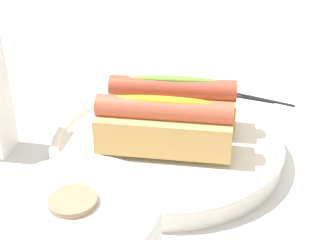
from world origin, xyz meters
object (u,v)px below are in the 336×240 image
at_px(hotdog_back, 164,126).
at_px(chopstick_near, 202,90).
at_px(serving_bowl, 168,144).
at_px(chopstick_far, 223,90).
at_px(hotdog_front, 171,103).

xyz_separation_m(hotdog_back, chopstick_near, (0.03, -0.21, -0.05)).
bearing_deg(hotdog_back, serving_bowl, -76.09).
bearing_deg(chopstick_far, hotdog_front, 89.77).
bearing_deg(chopstick_far, hotdog_back, 94.48).
xyz_separation_m(serving_bowl, chopstick_near, (0.02, -0.18, -0.01)).
relative_size(hotdog_back, chopstick_near, 0.72).
relative_size(serving_bowl, hotdog_front, 1.73).
bearing_deg(chopstick_near, serving_bowl, 95.39).
bearing_deg(hotdog_front, chopstick_far, -95.59).
bearing_deg(hotdog_front, chopstick_near, -85.15).
height_order(hotdog_front, hotdog_back, same).
bearing_deg(hotdog_back, hotdog_front, -76.09).
distance_m(hotdog_front, hotdog_back, 0.05).
height_order(hotdog_front, chopstick_far, hotdog_front).
bearing_deg(chopstick_near, chopstick_far, -159.00).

